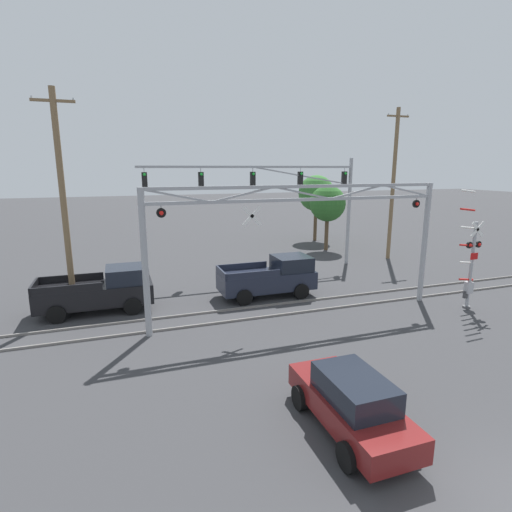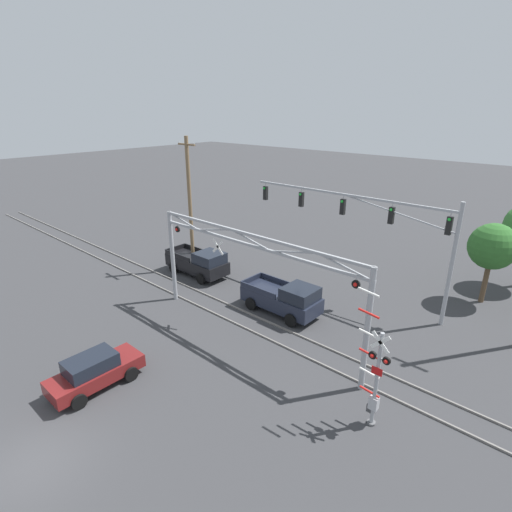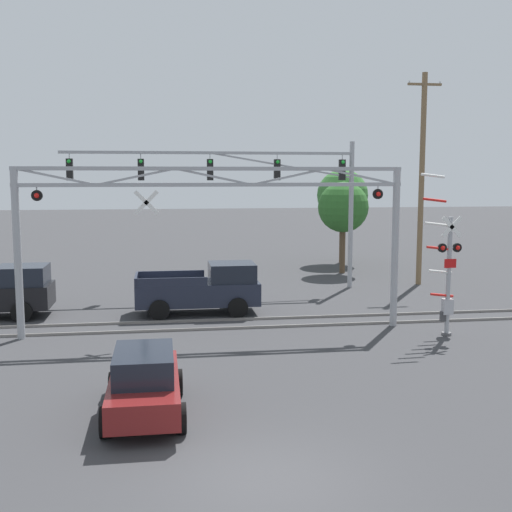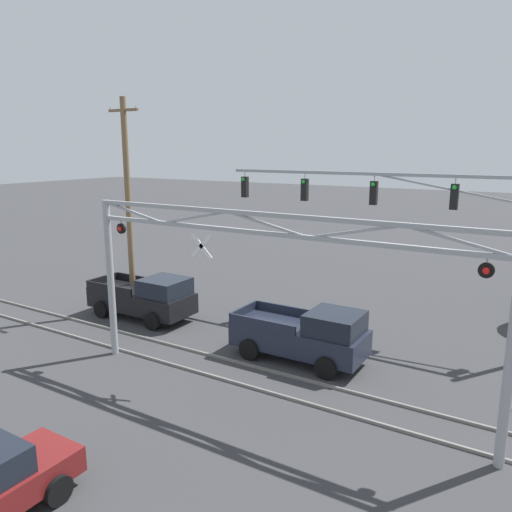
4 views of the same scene
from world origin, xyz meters
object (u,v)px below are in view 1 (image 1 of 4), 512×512
at_px(traffic_signal_span, 292,189).
at_px(pickup_truck_following, 102,290).
at_px(pickup_truck_lead, 271,277).
at_px(utility_pole_left, 63,202).
at_px(background_tree_beyond_span, 328,204).
at_px(sedan_waiting, 351,402).
at_px(background_tree_far_left_verge, 316,193).
at_px(utility_pole_right, 393,184).
at_px(crossing_gantry, 302,227).
at_px(crossing_signal_mast, 470,266).

height_order(traffic_signal_span, pickup_truck_following, traffic_signal_span).
distance_m(pickup_truck_lead, pickup_truck_following, 8.57).
xyz_separation_m(utility_pole_left, background_tree_beyond_span, (18.73, 9.00, -1.40)).
height_order(sedan_waiting, background_tree_far_left_verge, background_tree_far_left_verge).
bearing_deg(utility_pole_right, utility_pole_left, -168.04).
height_order(pickup_truck_lead, background_tree_beyond_span, background_tree_beyond_span).
xyz_separation_m(crossing_gantry, pickup_truck_following, (-8.73, 3.74, -3.16)).
xyz_separation_m(crossing_signal_mast, utility_pole_right, (3.40, 10.57, 3.47)).
bearing_deg(pickup_truck_following, traffic_signal_span, 21.41).
bearing_deg(utility_pole_left, utility_pole_right, 11.96).
bearing_deg(pickup_truck_lead, crossing_signal_mast, -30.95).
height_order(utility_pole_right, background_tree_beyond_span, utility_pole_right).
xyz_separation_m(pickup_truck_following, utility_pole_left, (-1.33, 0.52, 4.23)).
distance_m(utility_pole_right, background_tree_far_left_verge, 8.99).
relative_size(crossing_gantry, pickup_truck_following, 2.67).
bearing_deg(crossing_gantry, background_tree_beyond_span, 56.79).
bearing_deg(pickup_truck_lead, sedan_waiting, -100.93).
height_order(traffic_signal_span, pickup_truck_lead, traffic_signal_span).
xyz_separation_m(sedan_waiting, utility_pole_left, (-7.70, 12.29, 4.44)).
height_order(traffic_signal_span, utility_pole_right, utility_pole_right).
bearing_deg(sedan_waiting, background_tree_far_left_verge, 64.49).
relative_size(sedan_waiting, background_tree_far_left_verge, 0.69).
height_order(pickup_truck_following, background_tree_beyond_span, background_tree_beyond_span).
relative_size(crossing_gantry, background_tree_far_left_verge, 2.29).
relative_size(crossing_signal_mast, pickup_truck_following, 1.11).
bearing_deg(background_tree_beyond_span, utility_pole_right, -56.61).
bearing_deg(pickup_truck_following, sedan_waiting, -61.56).
relative_size(utility_pole_left, utility_pole_right, 0.93).
bearing_deg(crossing_gantry, utility_pole_left, 157.05).
bearing_deg(background_tree_beyond_span, crossing_gantry, -123.21).
bearing_deg(background_tree_far_left_verge, pickup_truck_following, -143.33).
bearing_deg(crossing_signal_mast, background_tree_far_left_verge, 85.02).
height_order(pickup_truck_lead, utility_pole_left, utility_pole_left).
distance_m(sedan_waiting, background_tree_beyond_span, 24.17).
relative_size(sedan_waiting, utility_pole_right, 0.38).
bearing_deg(utility_pole_left, pickup_truck_following, -21.41).
distance_m(traffic_signal_span, utility_pole_right, 8.35).
bearing_deg(pickup_truck_lead, crossing_gantry, -87.03).
distance_m(crossing_signal_mast, background_tree_far_left_verge, 19.52).
bearing_deg(crossing_gantry, crossing_signal_mast, -11.89).
xyz_separation_m(crossing_signal_mast, background_tree_beyond_span, (0.49, 14.98, 1.71)).
xyz_separation_m(sedan_waiting, background_tree_beyond_span, (11.03, 21.29, 3.04)).
relative_size(crossing_signal_mast, background_tree_far_left_verge, 0.95).
height_order(crossing_gantry, pickup_truck_lead, crossing_gantry).
bearing_deg(pickup_truck_following, utility_pole_right, 14.10).
bearing_deg(pickup_truck_following, utility_pole_left, 158.59).
bearing_deg(background_tree_beyond_span, pickup_truck_lead, -131.59).
relative_size(crossing_signal_mast, traffic_signal_span, 0.40).
relative_size(traffic_signal_span, pickup_truck_following, 2.75).
bearing_deg(crossing_signal_mast, sedan_waiting, -149.11).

